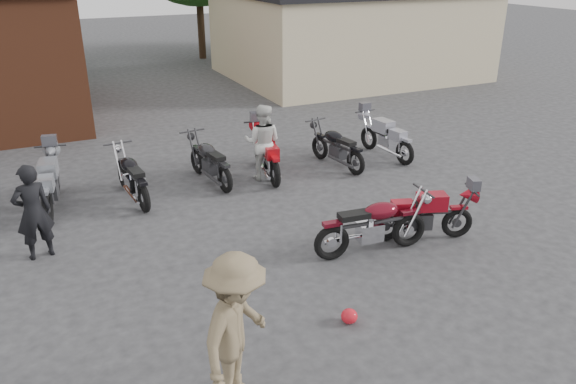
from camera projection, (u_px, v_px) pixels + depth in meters
name	position (u px, v px, depth m)	size (l,w,h in m)	color
ground	(369.00, 280.00, 9.33)	(90.00, 90.00, 0.00)	#2F2F31
stucco_building	(348.00, 35.00, 24.47)	(10.00, 8.00, 3.50)	#BFB389
vintage_motorcycle	(374.00, 222.00, 9.97)	(2.11, 0.70, 1.23)	#5B0B17
sportbike	(425.00, 212.00, 10.48)	(1.90, 0.63, 1.10)	maroon
helmet	(349.00, 316.00, 8.21)	(0.25, 0.25, 0.23)	red
person_dark	(33.00, 212.00, 9.73)	(0.64, 0.42, 1.75)	black
person_light	(263.00, 142.00, 13.22)	(0.88, 0.69, 1.82)	silver
person_tan	(237.00, 331.00, 6.46)	(1.28, 0.74, 1.99)	#78674A
row_bike_1	(49.00, 181.00, 11.78)	(2.10, 0.69, 1.22)	gray
row_bike_2	(131.00, 174.00, 12.19)	(2.03, 0.67, 1.18)	black
row_bike_3	(209.00, 159.00, 13.13)	(2.01, 0.66, 1.17)	black
row_bike_4	(266.00, 151.00, 13.54)	(2.13, 0.70, 1.23)	red
row_bike_5	(336.00, 145.00, 14.14)	(1.97, 0.65, 1.14)	black
row_bike_6	(386.00, 135.00, 14.82)	(2.02, 0.67, 1.17)	#9B9CA9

